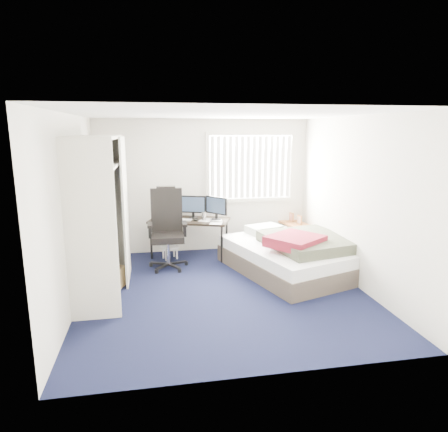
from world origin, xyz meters
TOP-DOWN VIEW (x-y plane):
  - ground at (0.00, 0.00)m, footprint 4.20×4.20m
  - room_shell at (0.00, 0.00)m, footprint 4.20×4.20m
  - window_assembly at (0.90, 2.04)m, footprint 1.72×0.09m
  - closet at (-1.67, 0.27)m, footprint 0.64×1.84m
  - desk at (-0.31, 1.75)m, footprint 1.56×1.10m
  - office_chair at (-0.74, 1.24)m, footprint 0.65×0.65m
  - footstool at (-0.69, 1.63)m, footprint 0.33×0.30m
  - nightstand at (1.75, 1.85)m, footprint 0.53×0.82m
  - bed at (1.27, 0.61)m, footprint 2.20×2.55m
  - pine_box at (-1.65, 0.43)m, footprint 0.49×0.43m

SIDE VIEW (x-z plane):
  - ground at x=0.00m, z-range 0.00..0.00m
  - pine_box at x=-1.65m, z-range 0.00..0.31m
  - footstool at x=-0.69m, z-range 0.06..0.29m
  - bed at x=1.27m, z-range -0.06..0.65m
  - nightstand at x=1.75m, z-range 0.11..0.81m
  - office_chair at x=-0.74m, z-range -0.16..1.20m
  - desk at x=-0.31m, z-range 0.16..1.32m
  - closet at x=-1.67m, z-range 0.24..2.46m
  - room_shell at x=0.00m, z-range -0.59..3.61m
  - window_assembly at x=0.90m, z-range 0.94..2.26m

